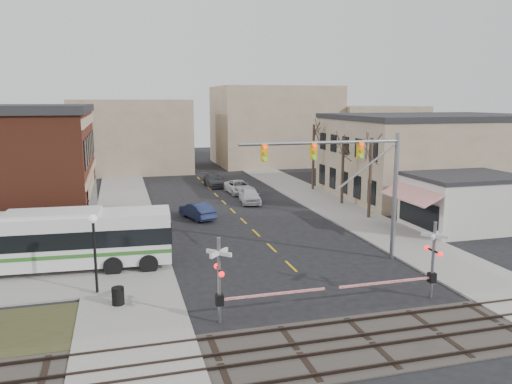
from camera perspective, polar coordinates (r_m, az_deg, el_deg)
ground at (r=28.91m, az=5.36°, el=-9.72°), size 160.00×160.00×0.00m
sidewalk_west at (r=46.40m, az=-14.76°, el=-2.19°), size 5.00×60.00×0.12m
sidewalk_east at (r=50.23m, az=7.44°, el=-0.97°), size 5.00×60.00×0.12m
ballast_strip at (r=22.22m, az=12.97°, el=-16.34°), size 160.00×5.00×0.06m
rail_tracks at (r=22.18m, az=12.98°, el=-16.14°), size 160.00×3.91×0.14m
tan_building at (r=55.63m, az=19.54°, el=4.00°), size 20.30×15.30×8.50m
awning_shop at (r=42.03m, az=22.67°, el=-1.03°), size 9.74×6.20×4.30m
tree_east_a at (r=42.95m, az=12.91°, el=1.56°), size 0.28×0.28×6.75m
tree_east_b at (r=48.42m, az=9.87°, el=2.38°), size 0.28×0.28×6.30m
tree_east_c at (r=55.71m, az=6.57°, el=3.98°), size 0.28×0.28×7.20m
transit_bus at (r=31.49m, az=-22.03°, el=-5.07°), size 13.51×3.75×3.44m
traffic_signal_mast at (r=30.66m, az=11.26°, el=2.39°), size 10.14×0.30×8.00m
rr_crossing_west at (r=22.77m, az=-3.15°, el=-10.07°), size 5.60×1.36×4.00m
rr_crossing_east at (r=26.63m, az=18.81°, el=-7.56°), size 5.60×1.36×4.00m
street_lamp at (r=26.77m, az=-18.03°, el=-4.90°), size 0.44×0.44×4.14m
trash_bin at (r=25.71m, az=-15.49°, el=-11.37°), size 0.60×0.60×0.87m
car_a at (r=48.81m, az=-0.73°, el=-0.37°), size 2.31×4.68×1.54m
car_b at (r=42.65m, az=-6.74°, el=-2.12°), size 2.77×4.53×1.41m
car_c at (r=53.82m, az=-1.97°, el=0.56°), size 2.54×5.09×1.39m
car_d at (r=58.49m, az=-4.76°, el=1.35°), size 2.18×5.00×1.43m
pedestrian_near at (r=31.12m, az=-13.28°, el=-6.62°), size 0.58×0.71×1.67m
pedestrian_far at (r=34.75m, az=-15.31°, el=-4.75°), size 1.14×1.13×1.86m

